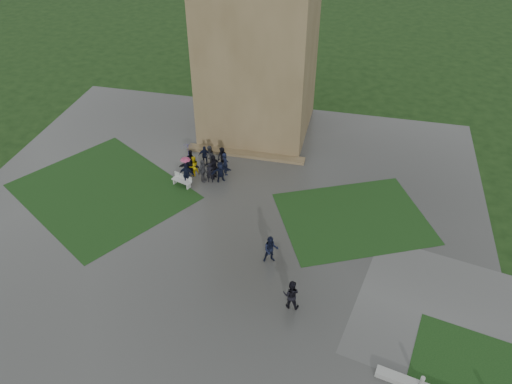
% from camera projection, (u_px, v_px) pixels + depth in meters
% --- Properties ---
extents(ground, '(120.00, 120.00, 0.00)m').
position_uv_depth(ground, '(203.00, 251.00, 29.54)').
color(ground, black).
extents(plaza, '(34.00, 34.00, 0.02)m').
position_uv_depth(plaza, '(212.00, 229.00, 31.08)').
color(plaza, '#373835').
rests_on(plaza, ground).
extents(lawn_inset_left, '(14.10, 13.46, 0.01)m').
position_uv_depth(lawn_inset_left, '(102.00, 191.00, 34.14)').
color(lawn_inset_left, black).
rests_on(lawn_inset_left, plaza).
extents(lawn_inset_right, '(11.12, 10.15, 0.01)m').
position_uv_depth(lawn_inset_right, '(353.00, 218.00, 31.88)').
color(lawn_inset_right, black).
rests_on(lawn_inset_right, plaza).
extents(tower, '(8.00, 8.00, 18.00)m').
position_uv_depth(tower, '(259.00, 17.00, 35.69)').
color(tower, brown).
rests_on(tower, ground).
extents(tower_plinth, '(9.00, 0.80, 0.22)m').
position_uv_depth(tower_plinth, '(246.00, 154.00, 37.67)').
color(tower_plinth, brown).
rests_on(tower_plinth, plaza).
extents(bench, '(1.53, 0.89, 0.85)m').
position_uv_depth(bench, '(182.00, 180.00, 34.44)').
color(bench, '#B0B1AC').
rests_on(bench, plaza).
extents(visitor_cluster, '(3.80, 3.49, 2.60)m').
position_uv_depth(visitor_cluster, '(203.00, 164.00, 34.97)').
color(visitor_cluster, black).
rests_on(visitor_cluster, plaza).
extents(pedestrian_mid, '(0.97, 0.73, 1.78)m').
position_uv_depth(pedestrian_mid, '(271.00, 249.00, 28.33)').
color(pedestrian_mid, black).
rests_on(pedestrian_mid, plaza).
extents(pedestrian_near, '(0.89, 0.52, 1.81)m').
position_uv_depth(pedestrian_near, '(291.00, 294.00, 25.68)').
color(pedestrian_near, black).
rests_on(pedestrian_near, plaza).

